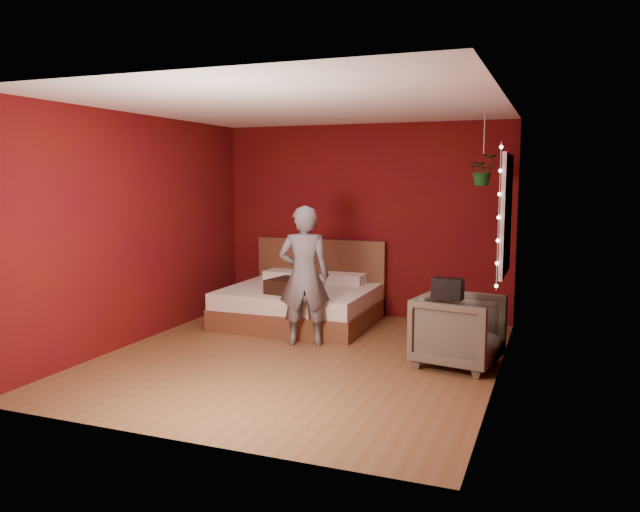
# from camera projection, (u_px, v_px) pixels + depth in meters

# --- Properties ---
(floor) EXTENTS (4.50, 4.50, 0.00)m
(floor) POSITION_uv_depth(u_px,v_px,m) (300.00, 357.00, 6.58)
(floor) COLOR brown
(floor) RESTS_ON ground
(room_walls) EXTENTS (4.04, 4.54, 2.62)m
(room_walls) POSITION_uv_depth(u_px,v_px,m) (300.00, 198.00, 6.37)
(room_walls) COLOR #5C1209
(room_walls) RESTS_ON ground
(window) EXTENTS (0.05, 0.97, 1.27)m
(window) POSITION_uv_depth(u_px,v_px,m) (506.00, 215.00, 6.52)
(window) COLOR white
(window) RESTS_ON room_walls
(fairy_lights) EXTENTS (0.04, 0.04, 1.45)m
(fairy_lights) POSITION_uv_depth(u_px,v_px,m) (499.00, 217.00, 6.04)
(fairy_lights) COLOR silver
(fairy_lights) RESTS_ON room_walls
(bed) EXTENTS (1.87, 1.59, 1.03)m
(bed) POSITION_uv_depth(u_px,v_px,m) (302.00, 302.00, 8.14)
(bed) COLOR brown
(bed) RESTS_ON ground
(person) EXTENTS (0.67, 0.55, 1.58)m
(person) POSITION_uv_depth(u_px,v_px,m) (304.00, 276.00, 7.00)
(person) COLOR slate
(person) RESTS_ON ground
(armchair) EXTENTS (0.91, 0.90, 0.72)m
(armchair) POSITION_uv_depth(u_px,v_px,m) (459.00, 331.00, 6.24)
(armchair) COLOR #585646
(armchair) RESTS_ON ground
(handbag) EXTENTS (0.30, 0.18, 0.21)m
(handbag) POSITION_uv_depth(u_px,v_px,m) (448.00, 289.00, 5.98)
(handbag) COLOR black
(handbag) RESTS_ON armchair
(throw_pillow) EXTENTS (0.57, 0.57, 0.17)m
(throw_pillow) POSITION_uv_depth(u_px,v_px,m) (291.00, 286.00, 7.69)
(throw_pillow) COLOR black
(throw_pillow) RESTS_ON bed
(hanging_plant) EXTENTS (0.39, 0.37, 0.81)m
(hanging_plant) POSITION_uv_depth(u_px,v_px,m) (483.00, 170.00, 7.14)
(hanging_plant) COLOR silver
(hanging_plant) RESTS_ON room_walls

